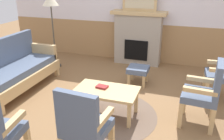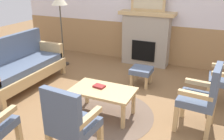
% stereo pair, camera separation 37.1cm
% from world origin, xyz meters
% --- Properties ---
extents(ground_plane, '(14.00, 14.00, 0.00)m').
position_xyz_m(ground_plane, '(0.00, 0.00, 0.00)').
color(ground_plane, olive).
extents(wall_back, '(7.20, 0.14, 2.70)m').
position_xyz_m(wall_back, '(0.00, 2.60, 1.31)').
color(wall_back, white).
rests_on(wall_back, ground_plane).
extents(fireplace, '(1.30, 0.44, 1.28)m').
position_xyz_m(fireplace, '(0.00, 2.35, 0.65)').
color(fireplace, '#A39989').
rests_on(fireplace, ground_plane).
extents(couch, '(0.70, 1.80, 0.98)m').
position_xyz_m(couch, '(-1.83, 0.14, 0.40)').
color(couch, tan).
rests_on(couch, ground_plane).
extents(coffee_table, '(0.96, 0.56, 0.44)m').
position_xyz_m(coffee_table, '(0.09, -0.18, 0.39)').
color(coffee_table, tan).
rests_on(coffee_table, ground_plane).
extents(round_rug, '(1.59, 1.59, 0.01)m').
position_xyz_m(round_rug, '(0.09, -0.18, 0.00)').
color(round_rug, brown).
rests_on(round_rug, ground_plane).
extents(book_on_table, '(0.19, 0.15, 0.03)m').
position_xyz_m(book_on_table, '(0.00, -0.13, 0.46)').
color(book_on_table, maroon).
rests_on(book_on_table, coffee_table).
extents(footstool, '(0.40, 0.40, 0.36)m').
position_xyz_m(footstool, '(0.29, 1.12, 0.28)').
color(footstool, tan).
rests_on(footstool, ground_plane).
extents(armchair_near_fireplace, '(0.52, 0.52, 0.98)m').
position_xyz_m(armchair_near_fireplace, '(1.49, 0.03, 0.54)').
color(armchair_near_fireplace, tan).
rests_on(armchair_near_fireplace, ground_plane).
extents(armchair_front_left, '(0.52, 0.52, 0.98)m').
position_xyz_m(armchair_front_left, '(0.21, -1.24, 0.54)').
color(armchair_front_left, tan).
rests_on(armchair_front_left, ground_plane).
extents(floor_lamp_by_couch, '(0.36, 0.36, 1.68)m').
position_xyz_m(floor_lamp_by_couch, '(-1.80, 1.48, 1.45)').
color(floor_lamp_by_couch, '#332D28').
rests_on(floor_lamp_by_couch, ground_plane).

